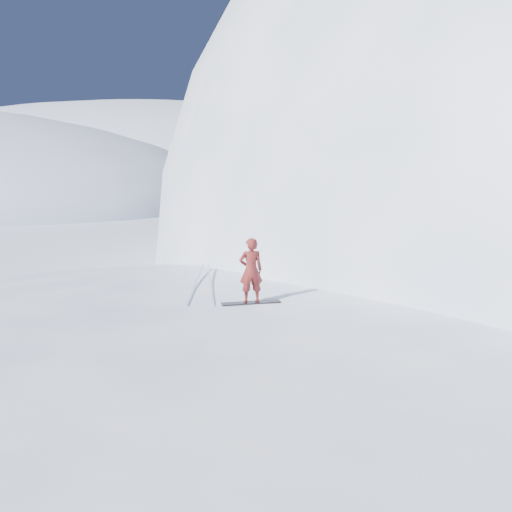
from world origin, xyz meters
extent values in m
plane|color=white|center=(0.00, 0.00, 0.00)|extent=(400.00, 400.00, 0.00)
ellipsoid|color=white|center=(1.00, 3.00, 0.00)|extent=(36.00, 28.00, 4.80)
ellipsoid|color=white|center=(10.00, 20.00, 0.00)|extent=(28.00, 24.00, 18.00)
ellipsoid|color=white|center=(-40.00, 110.00, 0.00)|extent=(140.00, 90.00, 36.00)
ellipsoid|color=white|center=(-2.00, 6.00, 0.00)|extent=(7.00, 6.30, 1.00)
ellipsoid|color=white|center=(7.00, 4.00, 0.00)|extent=(4.00, 3.60, 0.60)
cube|color=black|center=(0.66, 3.23, 2.41)|extent=(1.59, 0.83, 0.03)
imported|color=maroon|center=(0.66, 3.23, 3.29)|extent=(0.73, 0.61, 1.73)
cube|color=silver|center=(-1.42, 5.72, 2.42)|extent=(0.95, 5.94, 0.04)
cube|color=silver|center=(-0.98, 5.72, 2.42)|extent=(1.48, 5.84, 0.04)
camera|label=1|loc=(2.76, -11.32, 6.22)|focal=40.00mm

